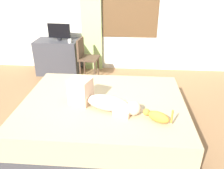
% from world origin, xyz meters
% --- Properties ---
extents(ground_plane, '(16.00, 16.00, 0.00)m').
position_xyz_m(ground_plane, '(0.00, 0.00, 0.00)').
color(ground_plane, olive).
extents(back_wall_with_window, '(6.40, 0.14, 2.90)m').
position_xyz_m(back_wall_with_window, '(0.01, 2.43, 1.45)').
color(back_wall_with_window, silver).
rests_on(back_wall_with_window, ground).
extents(bed, '(2.22, 1.76, 0.48)m').
position_xyz_m(bed, '(0.14, -0.00, 0.23)').
color(bed, '#38383D').
rests_on(bed, ground).
extents(person_lying, '(0.93, 0.51, 0.34)m').
position_xyz_m(person_lying, '(0.12, -0.16, 0.59)').
color(person_lying, '#CCB299').
rests_on(person_lying, bed).
extents(cat, '(0.32, 0.23, 0.21)m').
position_xyz_m(cat, '(0.80, -0.42, 0.54)').
color(cat, '#C67A2D').
rests_on(cat, bed).
extents(desk, '(0.90, 0.56, 0.74)m').
position_xyz_m(desk, '(-1.10, 2.03, 0.37)').
color(desk, '#38383D').
rests_on(desk, ground).
extents(tv_monitor, '(0.48, 0.10, 0.35)m').
position_xyz_m(tv_monitor, '(-1.02, 2.03, 0.92)').
color(tv_monitor, black).
rests_on(tv_monitor, desk).
extents(cup, '(0.07, 0.07, 0.08)m').
position_xyz_m(cup, '(-0.76, 1.84, 0.78)').
color(cup, white).
rests_on(cup, desk).
extents(chair_by_desk, '(0.41, 0.41, 0.86)m').
position_xyz_m(chair_by_desk, '(-0.43, 1.74, 0.51)').
color(chair_by_desk, '#4C3828').
rests_on(chair_by_desk, ground).
extents(curtain_left, '(0.44, 0.06, 2.55)m').
position_xyz_m(curtain_left, '(-0.38, 2.31, 1.28)').
color(curtain_left, '#ADCC75').
rests_on(curtain_left, ground).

